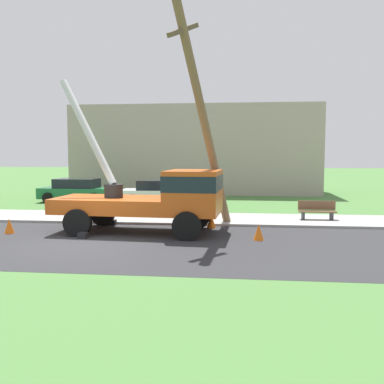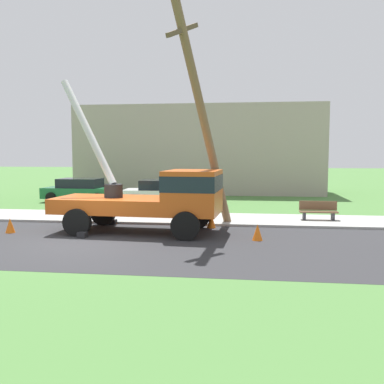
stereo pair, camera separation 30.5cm
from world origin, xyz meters
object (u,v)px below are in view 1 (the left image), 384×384
parked_sedan_green (77,190)px  parked_sedan_white (160,192)px  park_bench (317,211)px  traffic_cone_behind (9,226)px  traffic_cone_ahead (259,232)px  traffic_cone_curbside (211,221)px  leaning_utility_pole (204,119)px  utility_truck (159,195)px

parked_sedan_green → parked_sedan_white: bearing=-8.4°
parked_sedan_green → park_bench: parked_sedan_green is taller
traffic_cone_behind → traffic_cone_ahead: bearing=-1.4°
traffic_cone_behind → parked_sedan_white: (3.93, 9.33, 0.43)m
traffic_cone_curbside → parked_sedan_white: bearing=115.2°
traffic_cone_curbside → park_bench: park_bench is taller
traffic_cone_curbside → park_bench: bearing=24.7°
traffic_cone_behind → traffic_cone_curbside: bearing=15.2°
leaning_utility_pole → parked_sedan_white: (-3.17, 7.78, -3.56)m
traffic_cone_behind → traffic_cone_curbside: size_ratio=1.00×
leaning_utility_pole → traffic_cone_behind: (-7.10, -1.55, -3.99)m
traffic_cone_curbside → parked_sedan_white: 8.10m
traffic_cone_behind → utility_truck: bearing=7.9°
parked_sedan_white → utility_truck: bearing=-79.5°
leaning_utility_pole → parked_sedan_white: leaning_utility_pole is taller
utility_truck → traffic_cone_behind: size_ratio=12.05×
leaning_utility_pole → parked_sedan_white: 9.13m
leaning_utility_pole → park_bench: leaning_utility_pole is taller
leaning_utility_pole → traffic_cone_curbside: bearing=58.9°
traffic_cone_ahead → traffic_cone_behind: same height
traffic_cone_ahead → traffic_cone_behind: bearing=178.6°
leaning_utility_pole → parked_sedan_green: (-8.43, 8.56, -3.56)m
traffic_cone_ahead → parked_sedan_white: 10.89m
parked_sedan_green → park_bench: size_ratio=2.79×
leaning_utility_pole → traffic_cone_curbside: 4.03m
utility_truck → traffic_cone_behind: bearing=-172.1°
leaning_utility_pole → traffic_cone_ahead: bearing=-40.7°
parked_sedan_white → parked_sedan_green: bearing=171.6°
utility_truck → traffic_cone_curbside: utility_truck is taller
leaning_utility_pole → traffic_cone_curbside: size_ratio=14.96×
parked_sedan_white → traffic_cone_behind: bearing=-112.9°
utility_truck → parked_sedan_white: 8.74m
parked_sedan_green → park_bench: (13.18, -6.04, -0.25)m
traffic_cone_curbside → park_bench: 4.92m
utility_truck → park_bench: 7.20m
leaning_utility_pole → traffic_cone_ahead: leaning_utility_pole is taller
traffic_cone_ahead → parked_sedan_green: size_ratio=0.13×
leaning_utility_pole → parked_sedan_green: leaning_utility_pole is taller
parked_sedan_white → park_bench: 9.51m
leaning_utility_pole → park_bench: 6.59m
parked_sedan_green → parked_sedan_white: same height
leaning_utility_pole → park_bench: bearing=27.9°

